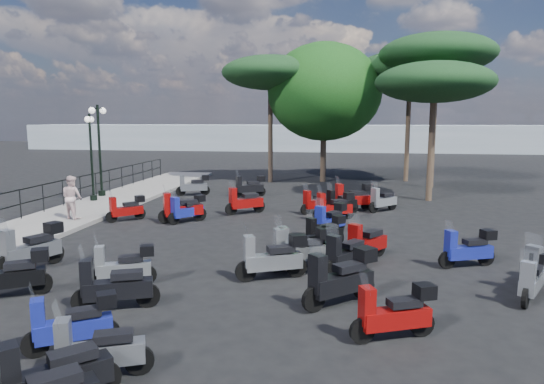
# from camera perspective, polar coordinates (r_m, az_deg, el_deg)

# --- Properties ---
(ground) EXTENTS (120.00, 120.00, 0.00)m
(ground) POSITION_cam_1_polar(r_m,az_deg,el_deg) (14.91, -7.35, -6.28)
(ground) COLOR black
(ground) RESTS_ON ground
(sidewalk) EXTENTS (3.00, 30.00, 0.15)m
(sidewalk) POSITION_cam_1_polar(r_m,az_deg,el_deg) (20.22, -22.91, -2.72)
(sidewalk) COLOR slate
(sidewalk) RESTS_ON ground
(railing) EXTENTS (0.04, 26.04, 1.10)m
(railing) POSITION_cam_1_polar(r_m,az_deg,el_deg) (20.63, -26.42, -0.40)
(railing) COLOR black
(railing) RESTS_ON sidewalk
(lamp_post_1) EXTENTS (0.57, 1.09, 3.87)m
(lamp_post_1) POSITION_cam_1_polar(r_m,az_deg,el_deg) (23.13, -20.51, 4.48)
(lamp_post_1) COLOR black
(lamp_post_1) RESTS_ON sidewalk
(lamp_post_2) EXTENTS (0.34, 1.27, 4.30)m
(lamp_post_2) POSITION_cam_1_polar(r_m,az_deg,el_deg) (24.41, -19.65, 5.30)
(lamp_post_2) COLOR black
(lamp_post_2) RESTS_ON sidewalk
(pedestrian_far) EXTENTS (0.94, 0.84, 1.61)m
(pedestrian_far) POSITION_cam_1_polar(r_m,az_deg,el_deg) (19.27, -22.47, -0.57)
(pedestrian_far) COLOR beige
(pedestrian_far) RESTS_ON sidewalk
(scooter_1) EXTENTS (1.52, 1.03, 1.35)m
(scooter_1) POSITION_cam_1_polar(r_m,az_deg,el_deg) (11.94, -28.43, -8.56)
(scooter_1) COLOR black
(scooter_1) RESTS_ON ground
(scooter_2) EXTENTS (0.96, 1.75, 1.47)m
(scooter_2) POSITION_cam_1_polar(r_m,az_deg,el_deg) (13.84, -26.48, -5.95)
(scooter_2) COLOR black
(scooter_2) RESTS_ON ground
(scooter_3) EXTENTS (1.18, 1.18, 1.21)m
(scooter_3) POSITION_cam_1_polar(r_m,az_deg,el_deg) (18.99, -16.78, -1.93)
(scooter_3) COLOR black
(scooter_3) RESTS_ON ground
(scooter_4) EXTENTS (1.61, 1.06, 1.44)m
(scooter_4) POSITION_cam_1_polar(r_m,az_deg,el_deg) (18.25, -10.64, -1.99)
(scooter_4) COLOR black
(scooter_4) RESTS_ON ground
(scooter_5) EXTENTS (1.60, 0.86, 1.34)m
(scooter_5) POSITION_cam_1_polar(r_m,az_deg,el_deg) (24.46, -9.24, 0.76)
(scooter_5) COLOR black
(scooter_5) RESTS_ON ground
(scooter_7) EXTENTS (1.65, 0.85, 1.38)m
(scooter_7) POSITION_cam_1_polar(r_m,az_deg,el_deg) (10.39, -18.14, -10.60)
(scooter_7) COLOR black
(scooter_7) RESTS_ON ground
(scooter_8) EXTENTS (1.46, 0.79, 1.23)m
(scooter_8) POSITION_cam_1_polar(r_m,az_deg,el_deg) (11.77, -17.12, -8.35)
(scooter_8) COLOR black
(scooter_8) RESTS_ON ground
(scooter_9) EXTENTS (1.10, 1.37, 1.28)m
(scooter_9) POSITION_cam_1_polar(r_m,az_deg,el_deg) (18.19, -9.93, -2.05)
(scooter_9) COLOR black
(scooter_9) RESTS_ON ground
(scooter_10) EXTENTS (1.45, 1.17, 1.40)m
(scooter_10) POSITION_cam_1_polar(r_m,az_deg,el_deg) (19.53, -3.28, -1.19)
(scooter_10) COLOR black
(scooter_10) RESTS_ON ground
(scooter_11) EXTENTS (1.53, 1.01, 1.34)m
(scooter_11) POSITION_cam_1_polar(r_m,az_deg,el_deg) (23.72, -2.66, 0.62)
(scooter_11) COLOR black
(scooter_11) RESTS_ON ground
(scooter_12) EXTENTS (1.48, 0.78, 1.24)m
(scooter_12) POSITION_cam_1_polar(r_m,az_deg,el_deg) (7.93, -19.91, -17.28)
(scooter_12) COLOR black
(scooter_12) RESTS_ON ground
(scooter_13) EXTENTS (1.37, 0.96, 1.23)m
(scooter_13) POSITION_cam_1_polar(r_m,az_deg,el_deg) (8.92, -22.42, -14.20)
(scooter_13) COLOR black
(scooter_13) RESTS_ON ground
(scooter_14) EXTENTS (1.66, 0.95, 1.41)m
(scooter_14) POSITION_cam_1_polar(r_m,az_deg,el_deg) (11.66, 0.05, -7.76)
(scooter_14) COLOR black
(scooter_14) RESTS_ON ground
(scooter_15) EXTENTS (1.24, 1.10, 1.21)m
(scooter_15) POSITION_cam_1_polar(r_m,az_deg,el_deg) (14.58, 6.18, -4.76)
(scooter_15) COLOR black
(scooter_15) RESTS_ON ground
(scooter_16) EXTENTS (1.07, 1.45, 1.32)m
(scooter_16) POSITION_cam_1_polar(r_m,az_deg,el_deg) (16.12, 6.84, -3.31)
(scooter_16) COLOR black
(scooter_16) RESTS_ON ground
(scooter_17) EXTENTS (1.23, 1.09, 1.23)m
(scooter_17) POSITION_cam_1_polar(r_m,az_deg,el_deg) (19.72, 5.17, -1.29)
(scooter_17) COLOR black
(scooter_17) RESTS_ON ground
(scooter_18) EXTENTS (1.51, 0.83, 1.27)m
(scooter_18) POSITION_cam_1_polar(r_m,az_deg,el_deg) (8.91, 14.18, -13.70)
(scooter_18) COLOR black
(scooter_18) RESTS_ON ground
(scooter_19) EXTENTS (1.52, 1.37, 1.49)m
(scooter_19) POSITION_cam_1_polar(r_m,az_deg,el_deg) (10.22, 8.09, -10.09)
(scooter_19) COLOR black
(scooter_19) RESTS_ON ground
(scooter_20) EXTENTS (1.11, 1.47, 1.37)m
(scooter_20) POSITION_cam_1_polar(r_m,az_deg,el_deg) (12.15, 8.66, -7.44)
(scooter_20) COLOR black
(scooter_20) RESTS_ON ground
(scooter_21) EXTENTS (1.14, 1.46, 1.39)m
(scooter_21) POSITION_cam_1_polar(r_m,az_deg,el_deg) (13.38, 10.97, -5.98)
(scooter_21) COLOR black
(scooter_21) RESTS_ON ground
(scooter_22) EXTENTS (1.57, 1.00, 1.37)m
(scooter_22) POSITION_cam_1_polar(r_m,az_deg,el_deg) (18.44, 7.34, -1.75)
(scooter_22) COLOR black
(scooter_22) RESTS_ON ground
(scooter_23) EXTENTS (1.37, 1.09, 1.31)m
(scooter_23) POSITION_cam_1_polar(r_m,az_deg,el_deg) (19.57, 8.04, -1.34)
(scooter_23) COLOR black
(scooter_23) RESTS_ON ground
(scooter_26) EXTENTS (0.91, 1.40, 1.22)m
(scooter_26) POSITION_cam_1_polar(r_m,az_deg,el_deg) (11.77, 28.24, -9.03)
(scooter_26) COLOR black
(scooter_26) RESTS_ON ground
(scooter_27) EXTENTS (1.52, 0.81, 1.27)m
(scooter_27) POSITION_cam_1_polar(r_m,az_deg,el_deg) (13.60, 22.07, -6.24)
(scooter_27) COLOR black
(scooter_27) RESTS_ON ground
(scooter_28) EXTENTS (1.76, 0.97, 1.48)m
(scooter_28) POSITION_cam_1_polar(r_m,az_deg,el_deg) (20.37, 9.47, -0.68)
(scooter_28) COLOR black
(scooter_28) RESTS_ON ground
(scooter_29) EXTENTS (1.22, 1.24, 1.31)m
(scooter_29) POSITION_cam_1_polar(r_m,az_deg,el_deg) (20.51, 12.88, -1.01)
(scooter_29) COLOR black
(scooter_29) RESTS_ON ground
(scooter_30) EXTENTS (1.66, 0.95, 1.41)m
(scooter_30) POSITION_cam_1_polar(r_m,az_deg,el_deg) (12.39, 3.40, -6.79)
(scooter_30) COLOR black
(scooter_30) RESTS_ON ground
(scooter_31) EXTENTS (1.29, 1.25, 1.35)m
(scooter_31) POSITION_cam_1_polar(r_m,az_deg,el_deg) (7.38, -24.40, -19.26)
(scooter_31) COLOR black
(scooter_31) RESTS_ON ground
(scooter_32) EXTENTS (1.66, 0.95, 1.41)m
(scooter_32) POSITION_cam_1_polar(r_m,az_deg,el_deg) (12.60, 3.78, -6.52)
(scooter_32) COLOR black
(scooter_32) RESTS_ON ground
(broadleaf_tree) EXTENTS (6.81, 6.81, 8.26)m
(broadleaf_tree) POSITION_cam_1_polar(r_m,az_deg,el_deg) (29.56, 6.16, 11.60)
(broadleaf_tree) COLOR #38281E
(broadleaf_tree) RESTS_ON ground
(pine_0) EXTENTS (6.42, 6.42, 7.83)m
(pine_0) POSITION_cam_1_polar(r_m,az_deg,el_deg) (30.81, 15.96, 13.69)
(pine_0) COLOR #38281E
(pine_0) RESTS_ON ground
(pine_1) EXTENTS (6.19, 6.19, 8.33)m
(pine_1) POSITION_cam_1_polar(r_m,az_deg,el_deg) (28.43, 18.85, 15.08)
(pine_1) COLOR #38281E
(pine_1) RESTS_ON ground
(pine_2) EXTENTS (5.72, 5.72, 7.46)m
(pine_2) POSITION_cam_1_polar(r_m,az_deg,el_deg) (29.21, -0.20, 13.80)
(pine_2) COLOR #38281E
(pine_2) RESTS_ON ground
(pine_3) EXTENTS (5.33, 5.33, 6.37)m
(pine_3) POSITION_cam_1_polar(r_m,az_deg,el_deg) (23.65, 18.55, 12.10)
(pine_3) COLOR #38281E
(pine_3) RESTS_ON ground
(distant_hills) EXTENTS (70.00, 8.00, 3.00)m
(distant_hills) POSITION_cam_1_polar(r_m,az_deg,el_deg) (59.02, 4.85, 6.40)
(distant_hills) COLOR gray
(distant_hills) RESTS_ON ground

